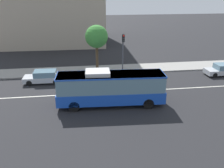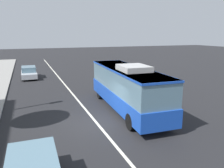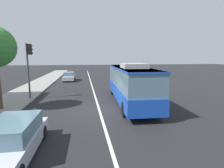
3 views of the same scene
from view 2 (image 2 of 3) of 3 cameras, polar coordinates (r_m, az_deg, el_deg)
name	(u,v)px [view 2 (image 2 of 3)]	position (r m, az deg, el deg)	size (l,w,h in m)	color
ground_plane	(97,123)	(14.13, -3.96, -10.05)	(160.00, 160.00, 0.00)	black
lane_centre_line	(97,123)	(14.12, -3.96, -10.03)	(76.00, 0.16, 0.01)	silver
transit_bus	(127,86)	(16.00, 3.83, -0.49)	(10.12, 3.04, 3.46)	#1947B7
sedan_silver_ahead	(29,72)	(29.91, -20.70, 2.80)	(4.51, 1.83, 1.46)	#B7BABF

